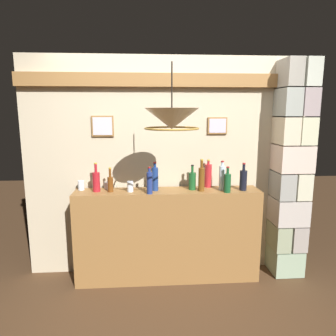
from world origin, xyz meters
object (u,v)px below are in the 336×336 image
Objects in this scene: liquor_bottle_vodka at (110,183)px; glass_tumbler_rocks at (81,185)px; liquor_bottle_scotch at (222,177)px; liquor_bottle_whiskey at (201,178)px; liquor_bottle_bourbon at (96,181)px; glass_tumbler_highball at (108,185)px; glass_tumbler_shot at (130,187)px; pendant_lamp at (172,119)px; liquor_bottle_sherry at (208,175)px; liquor_bottle_amaro at (150,182)px; liquor_bottle_mezcal at (227,182)px; liquor_bottle_port at (192,180)px; liquor_bottle_rum at (243,180)px; liquor_bottle_vermouth at (155,179)px.

liquor_bottle_vodka is 2.53× the size of glass_tumbler_rocks.
liquor_bottle_scotch reaches higher than glass_tumbler_rocks.
liquor_bottle_bourbon is at bearing 177.10° from liquor_bottle_whiskey.
liquor_bottle_bourbon reaches higher than glass_tumbler_highball.
glass_tumbler_shot is 0.21× the size of pendant_lamp.
pendant_lamp is (0.73, -0.62, 0.65)m from liquor_bottle_bourbon.
liquor_bottle_bourbon is 0.90× the size of liquor_bottle_whiskey.
liquor_bottle_vodka is at bearing 177.25° from glass_tumbler_shot.
liquor_bottle_sherry is at bearing 131.13° from liquor_bottle_scotch.
glass_tumbler_shot is at bearing 154.50° from liquor_bottle_amaro.
liquor_bottle_scotch reaches higher than liquor_bottle_amaro.
glass_tumbler_rocks is 1.33× the size of glass_tumbler_highball.
liquor_bottle_whiskey is 1.25× the size of liquor_bottle_mezcal.
glass_tumbler_shot is at bearing 174.54° from liquor_bottle_mezcal.
liquor_bottle_port is 0.88× the size of liquor_bottle_sherry.
liquor_bottle_vodka is at bearing 165.45° from liquor_bottle_amaro.
liquor_bottle_amaro reaches higher than liquor_bottle_vodka.
glass_tumbler_rocks is (-1.71, 0.13, -0.06)m from liquor_bottle_rum.
glass_tumbler_highball is (-0.04, 0.13, -0.05)m from liquor_bottle_vodka.
liquor_bottle_port is at bearing 2.21° from liquor_bottle_vodka.
liquor_bottle_amaro is at bearing -175.89° from liquor_bottle_rum.
liquor_bottle_amaro is 0.14m from liquor_bottle_vermouth.
liquor_bottle_amaro is 0.69m from liquor_bottle_sherry.
liquor_bottle_amaro is at bearing -114.50° from liquor_bottle_vermouth.
glass_tumbler_shot is (-0.26, -0.03, -0.07)m from liquor_bottle_vermouth.
liquor_bottle_bourbon is 1.10× the size of liquor_bottle_amaro.
liquor_bottle_rum is at bearing 4.11° from liquor_bottle_amaro.
pendant_lamp reaches higher than liquor_bottle_vodka.
liquor_bottle_mezcal is 2.66× the size of glass_tumbler_rocks.
liquor_bottle_vodka is 1.39m from liquor_bottle_rum.
liquor_bottle_sherry is (-0.12, 0.14, -0.01)m from liquor_bottle_scotch.
liquor_bottle_mezcal is 0.88× the size of liquor_bottle_sherry.
glass_tumbler_shot is at bearing -179.53° from liquor_bottle_scotch.
liquor_bottle_port is 0.11m from liquor_bottle_whiskey.
pendant_lamp is (0.38, -0.59, 0.70)m from glass_tumbler_shot.
liquor_bottle_rum is 0.96× the size of liquor_bottle_sherry.
liquor_bottle_bourbon is 1.00× the size of liquor_bottle_vermouth.
liquor_bottle_whiskey is at bearing -121.59° from liquor_bottle_sherry.
liquor_bottle_whiskey is 0.27m from liquor_bottle_mezcal.
liquor_bottle_whiskey is 4.41× the size of glass_tumbler_highball.
glass_tumbler_shot is at bearing -5.23° from liquor_bottle_bourbon.
liquor_bottle_port is 0.40m from liquor_bottle_vermouth.
glass_tumbler_rocks is 0.53m from glass_tumbler_shot.
liquor_bottle_port is 0.91m from glass_tumbler_highball.
liquor_bottle_scotch is 2.85× the size of glass_tumbler_shot.
liquor_bottle_rum is 0.55× the size of pendant_lamp.
glass_tumbler_rocks is 0.28m from glass_tumbler_highball.
liquor_bottle_vodka reaches higher than glass_tumbler_highball.
liquor_bottle_vodka is 0.95× the size of liquor_bottle_mezcal.
liquor_bottle_whiskey is 3.33× the size of glass_tumbler_rocks.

